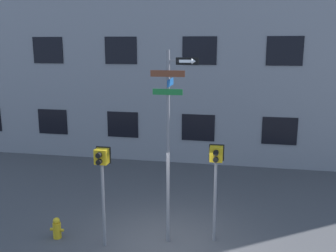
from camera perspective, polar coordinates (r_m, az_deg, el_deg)
ground_plane at (r=10.35m, az=-0.09°, el=-17.85°), size 60.00×60.00×0.00m
building_facade at (r=16.34m, az=5.05°, el=17.17°), size 24.00×0.63×13.18m
street_sign_pole at (r=9.46m, az=0.29°, el=-1.08°), size 1.18×0.76×5.08m
pedestrian_signal_left at (r=9.66m, az=-10.02°, el=-6.60°), size 0.38×0.40×2.67m
pedestrian_signal_right at (r=9.84m, az=7.31°, el=-6.15°), size 0.39×0.40×2.66m
fire_hydrant at (r=11.03m, az=-16.57°, el=-14.70°), size 0.38×0.22×0.60m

